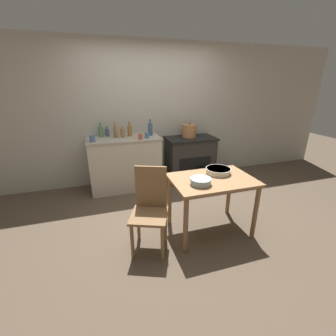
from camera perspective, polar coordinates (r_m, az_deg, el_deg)
The scene contains 19 objects.
ground_plane at distance 3.35m, azimuth 2.24°, elevation -12.45°, with size 14.00×14.00×0.00m, color brown.
wall_back at distance 4.36m, azimuth -4.63°, elevation 13.37°, with size 8.00×0.07×2.55m.
counter_cabinet at distance 4.14m, azimuth -10.78°, elevation 1.23°, with size 1.26×0.63×0.95m.
stove at distance 4.48m, azimuth 5.57°, elevation 2.43°, with size 0.94×0.58×0.86m.
work_table at distance 2.85m, azimuth 11.07°, elevation -4.78°, with size 1.01×0.69×0.74m.
chair at distance 2.59m, azimuth -4.60°, elevation -9.92°, with size 0.52×0.52×0.97m.
flour_sack at distance 4.28m, azimuth 10.16°, elevation -2.52°, with size 0.29×0.20×0.33m, color beige.
stock_pot at distance 4.37m, azimuth 5.43°, elevation 9.40°, with size 0.28×0.28×0.26m.
mixing_bowl_large at distance 2.60m, azimuth 8.30°, elevation -3.26°, with size 0.25×0.25×0.07m.
mixing_bowl_small at distance 2.96m, azimuth 12.64°, elevation -0.62°, with size 0.32×0.32×0.07m.
bottle_far_left at distance 4.02m, azimuth -11.49°, elevation 8.74°, with size 0.07×0.07×0.19m.
bottle_left at distance 4.10m, azimuth -4.52°, elevation 9.83°, with size 0.08×0.08×0.29m.
bottle_mid_left at distance 4.14m, azimuth -16.72°, elevation 8.91°, with size 0.08×0.08×0.25m.
bottle_center_left at distance 4.16m, azimuth -15.17°, elevation 8.72°, with size 0.07×0.07×0.17m.
bottle_center at distance 4.08m, azimuth -9.71°, elevation 9.34°, with size 0.08×0.08×0.25m.
bottle_center_right at distance 4.02m, azimuth -13.19°, elevation 9.03°, with size 0.07×0.07×0.27m.
cup_mid_right at distance 3.83m, azimuth -18.65°, elevation 7.08°, with size 0.09×0.09×0.10m, color #4C6B99.
cup_right at distance 3.81m, azimuth -7.00°, elevation 7.91°, with size 0.07×0.07×0.10m, color #B74C42.
cup_far_right at distance 3.89m, azimuth -5.38°, elevation 8.24°, with size 0.07×0.07×0.09m, color #4C6B99.
Camera 1 is at (-0.95, -2.63, 1.83)m, focal length 24.00 mm.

